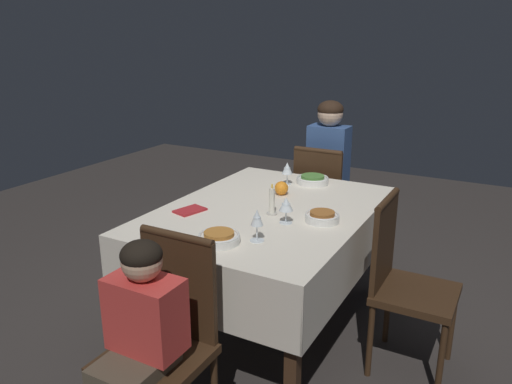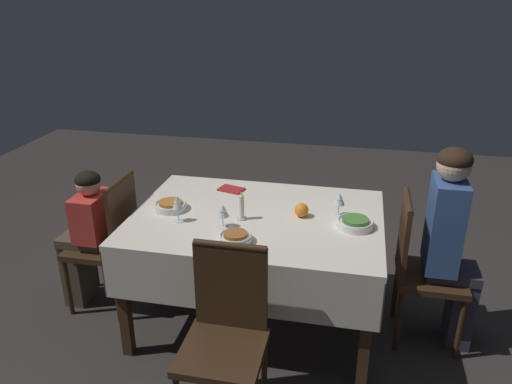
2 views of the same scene
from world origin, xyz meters
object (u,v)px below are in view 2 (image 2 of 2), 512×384
object	(u,v)px
dining_table	(257,229)
wine_glass_west	(177,204)
chair_south	(226,330)
person_child_red	(86,232)
bowl_west	(171,205)
chair_west	(110,238)
bowl_south	(235,237)
wine_glass_east	(339,199)
wine_glass_south	(223,211)
candle_centerpiece	(242,209)
person_adult_denim	(451,238)
napkin_red_folded	(231,189)
bowl_east	(355,223)
orange_fruit	(302,210)
chair_east	(420,264)

from	to	relation	value
dining_table	wine_glass_west	world-z (taller)	wine_glass_west
chair_south	wine_glass_west	bearing A→B (deg)	126.36
wine_glass_west	person_child_red	bearing A→B (deg)	168.72
bowl_west	wine_glass_west	world-z (taller)	wine_glass_west
chair_south	chair_west	bearing A→B (deg)	142.86
bowl_west	bowl_south	world-z (taller)	same
person_child_red	wine_glass_east	world-z (taller)	person_child_red
wine_glass_south	candle_centerpiece	distance (m)	0.15
wine_glass_west	chair_west	bearing A→B (deg)	165.38
candle_centerpiece	wine_glass_east	bearing A→B (deg)	17.12
chair_west	bowl_west	world-z (taller)	chair_west
wine_glass_east	wine_glass_west	bearing A→B (deg)	-163.33
chair_west	person_child_red	bearing A→B (deg)	-90.00
person_adult_denim	napkin_red_folded	distance (m)	1.45
bowl_east	wine_glass_east	xyz separation A→B (m)	(-0.11, 0.14, 0.08)
chair_south	wine_glass_west	distance (m)	0.85
dining_table	chair_south	world-z (taller)	chair_south
candle_centerpiece	napkin_red_folded	world-z (taller)	candle_centerpiece
wine_glass_west	candle_centerpiece	size ratio (longest dim) A/B	0.92
person_adult_denim	candle_centerpiece	bearing A→B (deg)	95.41
bowl_west	chair_west	bearing A→B (deg)	-179.19
bowl_east	wine_glass_west	xyz separation A→B (m)	(-1.05, -0.14, 0.09)
dining_table	wine_glass_south	distance (m)	0.32
bowl_south	orange_fruit	xyz separation A→B (m)	(0.32, 0.40, 0.02)
wine_glass_east	bowl_west	size ratio (longest dim) A/B	0.75
chair_west	bowl_west	xyz separation A→B (m)	(0.45, 0.01, 0.28)
person_adult_denim	bowl_east	world-z (taller)	person_adult_denim
dining_table	wine_glass_west	distance (m)	0.52
chair_west	bowl_east	bearing A→B (deg)	89.84
bowl_west	wine_glass_east	bearing A→B (deg)	7.12
orange_fruit	dining_table	bearing A→B (deg)	-170.85
person_adult_denim	bowl_south	world-z (taller)	person_adult_denim
chair_east	candle_centerpiece	size ratio (longest dim) A/B	5.30
chair_west	person_child_red	distance (m)	0.17
orange_fruit	napkin_red_folded	xyz separation A→B (m)	(-0.53, 0.32, -0.04)
chair_east	bowl_south	distance (m)	1.16
person_adult_denim	wine_glass_west	size ratio (longest dim) A/B	7.74
wine_glass_east	candle_centerpiece	world-z (taller)	candle_centerpiece
bowl_east	candle_centerpiece	xyz separation A→B (m)	(-0.68, -0.03, 0.04)
wine_glass_east	orange_fruit	distance (m)	0.24
chair_west	orange_fruit	xyz separation A→B (m)	(1.27, 0.07, 0.29)
candle_centerpiece	person_child_red	bearing A→B (deg)	177.95
orange_fruit	chair_south	bearing A→B (deg)	-107.33
chair_south	napkin_red_folded	bearing A→B (deg)	102.96
chair_south	candle_centerpiece	distance (m)	0.80
bowl_west	wine_glass_west	bearing A→B (deg)	-55.08
chair_east	person_child_red	xyz separation A→B (m)	(-2.18, -0.08, 0.02)
chair_west	bowl_south	bearing A→B (deg)	71.18
chair_east	bowl_east	distance (m)	0.50
chair_east	orange_fruit	bearing A→B (deg)	90.46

